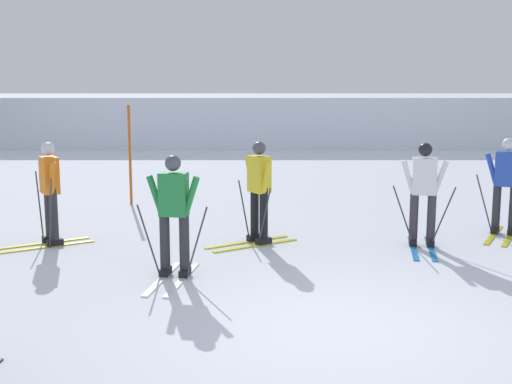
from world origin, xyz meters
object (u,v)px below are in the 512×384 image
(skier_white, at_px, (425,192))
(trail_marker_pole, at_px, (131,155))
(skier_yellow, at_px, (260,189))
(skier_green, at_px, (175,213))
(skier_blue, at_px, (507,184))
(skier_orange, at_px, (51,190))

(skier_white, distance_m, trail_marker_pole, 6.56)
(skier_yellow, xyz_separation_m, trail_marker_pole, (-2.76, 3.46, 0.16))
(trail_marker_pole, bearing_deg, skier_white, -34.07)
(skier_green, relative_size, trail_marker_pole, 0.79)
(skier_blue, bearing_deg, trail_marker_pole, 158.21)
(skier_white, distance_m, skier_green, 4.21)
(skier_green, distance_m, trail_marker_pole, 5.61)
(skier_white, height_order, skier_yellow, same)
(skier_orange, bearing_deg, skier_green, -38.91)
(skier_white, bearing_deg, skier_yellow, 175.35)
(skier_orange, xyz_separation_m, trail_marker_pole, (0.67, 3.56, 0.16))
(skier_green, xyz_separation_m, trail_marker_pole, (-1.58, 5.38, 0.16))
(skier_green, xyz_separation_m, skier_orange, (-2.25, 1.82, 0.00))
(skier_green, distance_m, skier_orange, 2.90)
(skier_orange, bearing_deg, skier_yellow, 1.70)
(skier_blue, xyz_separation_m, trail_marker_pole, (-7.08, 2.83, 0.16))
(skier_white, height_order, skier_green, same)
(skier_white, xyz_separation_m, trail_marker_pole, (-5.43, 3.67, 0.16))
(skier_white, height_order, skier_orange, same)
(skier_orange, bearing_deg, skier_white, -1.09)
(skier_blue, xyz_separation_m, skier_yellow, (-4.32, -0.63, -0.00))
(skier_white, xyz_separation_m, skier_yellow, (-2.68, 0.22, 0.00))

